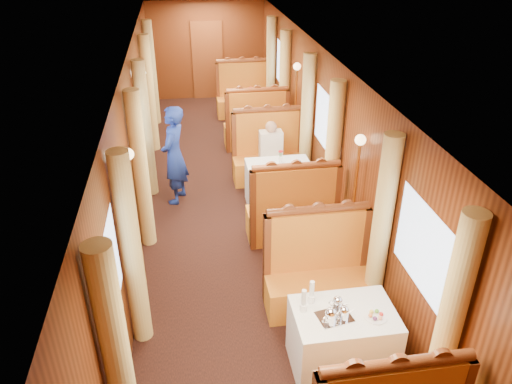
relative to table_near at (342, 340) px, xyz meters
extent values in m
cube|color=brown|center=(-0.75, 9.47, 0.62)|extent=(0.80, 0.04, 2.00)
cube|color=white|center=(0.00, 0.00, 0.00)|extent=(1.05, 0.72, 0.75)
cylinder|color=brown|center=(0.00, -1.17, 0.92)|extent=(1.23, 0.10, 0.10)
cube|color=#BB4A14|center=(0.00, 0.95, -0.15)|extent=(1.30, 0.55, 0.45)
cube|color=#BB4A14|center=(0.00, 1.17, 0.48)|extent=(1.30, 0.12, 0.80)
cylinder|color=brown|center=(0.00, 1.17, 0.92)|extent=(1.23, 0.10, 0.10)
cube|color=white|center=(0.00, 3.50, 0.00)|extent=(1.05, 0.72, 0.75)
cube|color=#BB4A14|center=(0.00, 2.55, -0.15)|extent=(1.30, 0.55, 0.45)
cube|color=#BB4A14|center=(0.00, 2.33, 0.48)|extent=(1.30, 0.12, 0.80)
cylinder|color=brown|center=(0.00, 2.33, 0.92)|extent=(1.23, 0.10, 0.10)
cube|color=#BB4A14|center=(0.00, 4.45, -0.15)|extent=(1.30, 0.55, 0.45)
cube|color=#BB4A14|center=(0.00, 4.67, 0.48)|extent=(1.30, 0.12, 0.80)
cylinder|color=brown|center=(0.00, 4.67, 0.92)|extent=(1.23, 0.10, 0.10)
cube|color=white|center=(0.00, 7.00, 0.00)|extent=(1.05, 0.72, 0.75)
cube|color=#BB4A14|center=(0.00, 6.05, -0.15)|extent=(1.30, 0.55, 0.45)
cube|color=#BB4A14|center=(0.00, 5.83, 0.48)|extent=(1.30, 0.12, 0.80)
cylinder|color=brown|center=(0.00, 5.83, 0.92)|extent=(1.23, 0.10, 0.10)
cube|color=#BB4A14|center=(0.00, 7.95, -0.15)|extent=(1.30, 0.55, 0.45)
cube|color=#BB4A14|center=(0.00, 8.16, 0.48)|extent=(1.30, 0.12, 0.80)
cylinder|color=brown|center=(0.00, 8.16, 0.92)|extent=(1.23, 0.10, 0.10)
cube|color=silver|center=(-0.13, -0.05, 0.38)|extent=(0.38, 0.32, 0.01)
cylinder|color=white|center=(0.28, -0.12, 0.38)|extent=(0.23, 0.23, 0.01)
cylinder|color=white|center=(-0.42, 0.09, 0.42)|extent=(0.08, 0.08, 0.08)
cylinder|color=white|center=(-0.42, 0.09, 0.55)|extent=(0.05, 0.05, 0.18)
cylinder|color=white|center=(-0.30, 0.21, 0.42)|extent=(0.08, 0.08, 0.08)
cylinder|color=white|center=(-0.30, 0.21, 0.55)|extent=(0.05, 0.05, 0.18)
cylinder|color=silver|center=(0.02, 3.53, 0.45)|extent=(0.06, 0.06, 0.14)
cylinder|color=silver|center=(0.03, 7.00, 0.45)|extent=(0.06, 0.06, 0.14)
cylinder|color=#E2C773|center=(-2.13, -0.78, 0.80)|extent=(0.22, 0.22, 2.35)
cylinder|color=#E2C773|center=(-2.13, 0.78, 0.80)|extent=(0.22, 0.22, 2.35)
cylinder|color=#E2C773|center=(0.63, -0.78, 0.80)|extent=(0.22, 0.22, 2.35)
cylinder|color=#E2C773|center=(0.63, 0.78, 0.80)|extent=(0.22, 0.22, 2.35)
cylinder|color=#E2C773|center=(-2.13, 2.72, 0.80)|extent=(0.22, 0.22, 2.35)
cylinder|color=#E2C773|center=(-2.13, 4.28, 0.80)|extent=(0.22, 0.22, 2.35)
cylinder|color=#E2C773|center=(0.63, 2.72, 0.80)|extent=(0.22, 0.22, 2.35)
cylinder|color=#E2C773|center=(0.63, 4.28, 0.80)|extent=(0.22, 0.22, 2.35)
cylinder|color=#E2C773|center=(-2.13, 6.22, 0.80)|extent=(0.22, 0.22, 2.35)
cylinder|color=#E2C773|center=(-2.13, 7.78, 0.80)|extent=(0.22, 0.22, 2.35)
cylinder|color=#E2C773|center=(0.63, 6.22, 0.80)|extent=(0.22, 0.22, 2.35)
cylinder|color=#E2C773|center=(0.63, 7.78, 0.80)|extent=(0.22, 0.22, 2.35)
cylinder|color=#BF8C3F|center=(-2.15, 1.75, 0.55)|extent=(0.04, 0.04, 1.85)
sphere|color=#FFD18C|center=(-2.15, 1.75, 1.50)|extent=(0.14, 0.14, 0.14)
cylinder|color=#BF8C3F|center=(0.65, 1.75, 0.55)|extent=(0.04, 0.04, 1.85)
sphere|color=#FFD18C|center=(0.65, 1.75, 1.50)|extent=(0.14, 0.14, 0.14)
cylinder|color=#BF8C3F|center=(-2.15, 5.25, 0.55)|extent=(0.04, 0.04, 1.85)
sphere|color=#FFD18C|center=(-2.15, 5.25, 1.50)|extent=(0.14, 0.14, 0.14)
cylinder|color=#BF8C3F|center=(0.65, 5.25, 0.55)|extent=(0.04, 0.04, 1.85)
sphere|color=#FFD18C|center=(0.65, 5.25, 1.50)|extent=(0.14, 0.14, 0.14)
imported|color=navy|center=(-1.68, 3.94, 0.47)|extent=(0.59, 0.71, 1.68)
cube|color=beige|center=(0.00, 4.28, 0.38)|extent=(0.40, 0.24, 0.55)
sphere|color=tan|center=(0.00, 4.28, 0.74)|extent=(0.20, 0.20, 0.20)
cube|color=beige|center=(0.00, 4.11, 0.15)|extent=(0.36, 0.30, 0.14)
camera|label=1|loc=(-1.48, -3.67, 3.90)|focal=35.00mm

